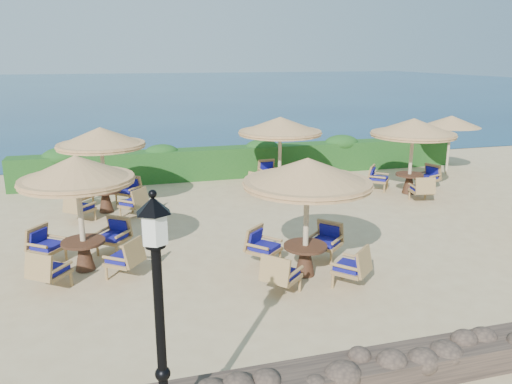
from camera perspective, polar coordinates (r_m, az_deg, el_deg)
name	(u,v)px	position (r m, az deg, el deg)	size (l,w,h in m)	color
ground	(318,235)	(13.75, 7.15, -4.85)	(120.00, 120.00, 0.00)	tan
sea	(146,86)	(82.15, -12.41, 11.71)	(160.00, 160.00, 0.00)	#0C2B4C
hedge	(250,161)	(20.16, -0.70, 3.56)	(18.00, 0.90, 1.20)	#174415
stone_wall	(473,354)	(8.86, 23.53, -16.60)	(15.00, 0.65, 0.44)	brown
lamp_post	(161,347)	(5.98, -10.78, -16.96)	(0.44, 0.44, 3.31)	black
extra_parasol	(451,121)	(21.55, 21.43, 7.51)	(2.30, 2.30, 2.41)	#CBB68F
cafe_set_0	(79,197)	(11.58, -19.60, -0.52)	(2.67, 2.67, 2.65)	#CBB68F
cafe_set_1	(307,196)	(10.68, 5.83, -0.49)	(2.78, 2.78, 2.65)	#CBB68F
cafe_set_3	(102,156)	(15.84, -17.18, 3.98)	(2.65, 2.65, 2.65)	#CBB68F
cafe_set_4	(280,137)	(17.66, 2.76, 6.30)	(2.96, 2.96, 2.65)	#CBB68F
cafe_set_5	(413,139)	(18.06, 17.46, 5.78)	(2.91, 2.91, 2.65)	#CBB68F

